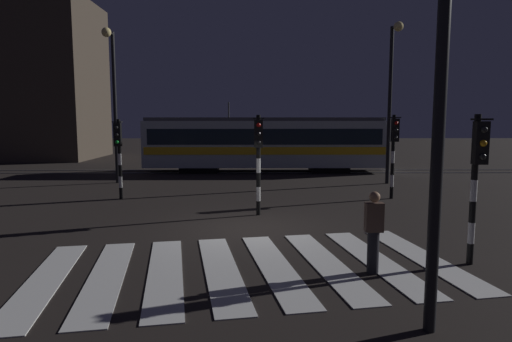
{
  "coord_description": "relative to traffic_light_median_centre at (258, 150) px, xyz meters",
  "views": [
    {
      "loc": [
        0.09,
        -12.59,
        3.17
      ],
      "look_at": [
        0.21,
        2.44,
        1.4
      ],
      "focal_mm": 31.14,
      "sensor_mm": 36.0,
      "label": 1
    }
  ],
  "objects": [
    {
      "name": "traffic_light_corner_far_right",
      "position": [
        5.36,
        2.99,
        0.02
      ],
      "size": [
        0.36,
        0.42,
        3.33
      ],
      "color": "black",
      "rests_on": "ground"
    },
    {
      "name": "street_lamp_trackside_right",
      "position": [
        6.45,
        6.99,
        2.58
      ],
      "size": [
        0.44,
        1.21,
        7.56
      ],
      "color": "black",
      "rests_on": "ground"
    },
    {
      "name": "crosswalk_zebra",
      "position": [
        -0.29,
        -5.19,
        -2.17
      ],
      "size": [
        9.5,
        6.17,
        0.02
      ],
      "color": "silver",
      "rests_on": "ground"
    },
    {
      "name": "rail_far",
      "position": [
        -0.29,
        12.91,
        -2.16
      ],
      "size": [
        80.0,
        0.12,
        0.03
      ],
      "primitive_type": "cube",
      "color": "#59595E",
      "rests_on": "ground"
    },
    {
      "name": "traffic_light_median_centre",
      "position": [
        0.0,
        0.0,
        0.0
      ],
      "size": [
        0.36,
        0.42,
        3.3
      ],
      "color": "black",
      "rests_on": "ground"
    },
    {
      "name": "pedestrian_waiting_at_kerb",
      "position": [
        2.28,
        -5.52,
        -1.3
      ],
      "size": [
        0.36,
        0.24,
        1.71
      ],
      "color": "black",
      "rests_on": "ground"
    },
    {
      "name": "street_lamp_trackside_left",
      "position": [
        -6.91,
        7.36,
        2.47
      ],
      "size": [
        0.44,
        1.21,
        7.35
      ],
      "color": "black",
      "rests_on": "ground"
    },
    {
      "name": "rail_near",
      "position": [
        -0.29,
        11.47,
        -2.16
      ],
      "size": [
        80.0,
        0.12,
        0.03
      ],
      "primitive_type": "cube",
      "color": "#59595E",
      "rests_on": "ground"
    },
    {
      "name": "tram",
      "position": [
        0.52,
        12.19,
        -0.43
      ],
      "size": [
        14.31,
        2.58,
        4.15
      ],
      "color": "#B2BCC1",
      "rests_on": "ground"
    },
    {
      "name": "ground_plane",
      "position": [
        -0.29,
        -1.77,
        -2.18
      ],
      "size": [
        120.0,
        120.0,
        0.0
      ],
      "primitive_type": "plane",
      "color": "black"
    },
    {
      "name": "building_backdrop",
      "position": [
        -18.08,
        21.76,
        4.0
      ],
      "size": [
        10.51,
        8.0,
        12.35
      ],
      "primitive_type": "cube",
      "color": "#42382D",
      "rests_on": "ground"
    },
    {
      "name": "traffic_light_corner_far_left",
      "position": [
        -5.44,
        3.04,
        -0.09
      ],
      "size": [
        0.36,
        0.42,
        3.16
      ],
      "color": "black",
      "rests_on": "ground"
    },
    {
      "name": "traffic_light_corner_near_right",
      "position": [
        4.57,
        -5.05,
        -0.02
      ],
      "size": [
        0.36,
        0.42,
        3.27
      ],
      "color": "black",
      "rests_on": "ground"
    }
  ]
}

